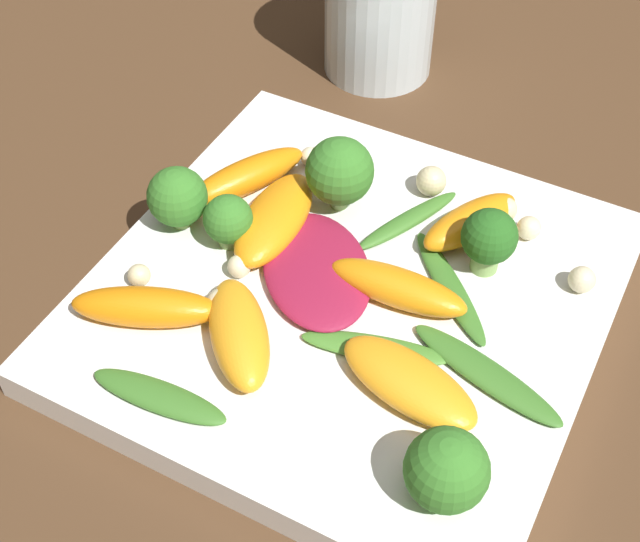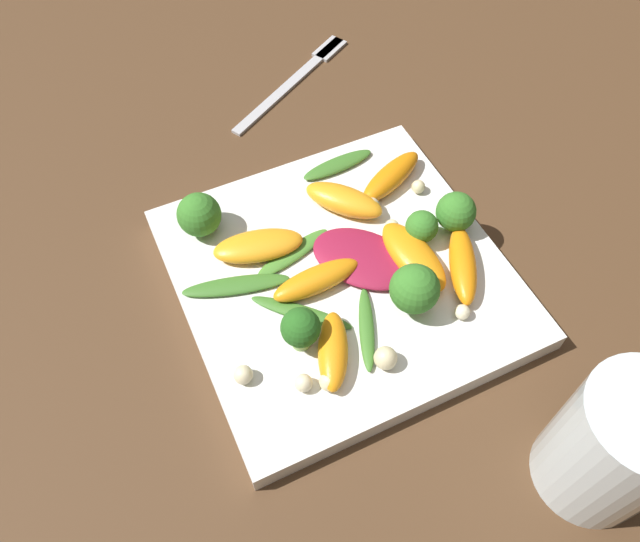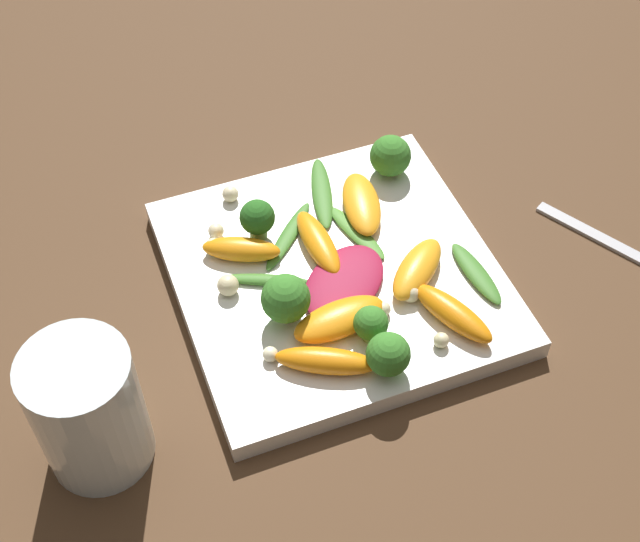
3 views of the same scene
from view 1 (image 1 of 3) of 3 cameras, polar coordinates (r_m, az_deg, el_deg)
ground_plane at (r=0.50m, az=1.84°, el=-2.67°), size 2.40×2.40×0.00m
plate at (r=0.49m, az=1.87°, el=-1.92°), size 0.27×0.27×0.02m
radicchio_leaf_0 at (r=0.49m, az=-0.19°, el=0.13°), size 0.11×0.10×0.01m
orange_segment_0 at (r=0.47m, az=-11.08°, el=-2.27°), size 0.05×0.08×0.02m
orange_segment_1 at (r=0.44m, az=5.72°, el=-7.09°), size 0.05×0.08×0.02m
orange_segment_2 at (r=0.45m, az=-5.21°, el=-4.00°), size 0.07×0.07×0.02m
orange_segment_3 at (r=0.51m, az=9.59°, el=3.12°), size 0.07×0.05×0.02m
orange_segment_4 at (r=0.48m, az=5.01°, el=-1.05°), size 0.03×0.08×0.02m
orange_segment_5 at (r=0.51m, az=-2.94°, el=3.33°), size 0.08×0.04×0.02m
orange_segment_6 at (r=0.54m, az=-4.74°, el=6.05°), size 0.08×0.06×0.02m
broccoli_floret_0 at (r=0.51m, az=1.26°, el=6.37°), size 0.04×0.04×0.05m
broccoli_floret_1 at (r=0.40m, az=8.11°, el=-12.52°), size 0.04×0.04×0.04m
broccoli_floret_2 at (r=0.50m, az=-6.04°, el=3.06°), size 0.03×0.03×0.03m
broccoli_floret_3 at (r=0.51m, az=-8.92°, el=4.89°), size 0.03×0.03×0.04m
broccoli_floret_4 at (r=0.49m, az=10.76°, el=2.04°), size 0.03×0.03×0.04m
arugula_sprig_0 at (r=0.46m, az=3.52°, el=-4.93°), size 0.04×0.08×0.01m
arugula_sprig_1 at (r=0.52m, az=5.66°, el=3.26°), size 0.07×0.04×0.01m
arugula_sprig_2 at (r=0.49m, az=8.31°, el=-0.99°), size 0.07×0.07×0.00m
arugula_sprig_3 at (r=0.44m, az=-10.27°, el=-7.91°), size 0.02×0.07×0.01m
arugula_sprig_4 at (r=0.45m, az=10.59°, el=-6.49°), size 0.04×0.09×0.01m
macadamia_nut_0 at (r=0.55m, az=-0.61°, el=7.33°), size 0.01×0.01×0.01m
macadamia_nut_1 at (r=0.47m, az=-6.32°, el=-2.02°), size 0.02×0.02×0.02m
macadamia_nut_2 at (r=0.50m, az=16.41°, el=-0.53°), size 0.01×0.01×0.01m
macadamia_nut_3 at (r=0.54m, az=7.13°, el=5.74°), size 0.02×0.02×0.02m
macadamia_nut_4 at (r=0.49m, az=-11.51°, el=-0.27°), size 0.01×0.01×0.01m
macadamia_nut_5 at (r=0.52m, az=13.22°, el=2.70°), size 0.01×0.01×0.01m
macadamia_nut_6 at (r=0.53m, az=11.69°, el=3.89°), size 0.02×0.02×0.02m
macadamia_nut_7 at (r=0.49m, az=-5.20°, el=0.30°), size 0.01×0.01×0.01m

